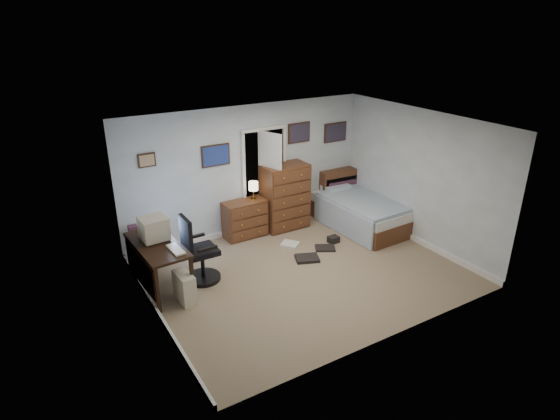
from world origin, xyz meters
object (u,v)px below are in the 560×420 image
object	(u,v)px
office_chair	(198,256)
low_dresser	(245,219)
computer_desk	(152,256)
bed	(359,212)
tall_dresser	(285,197)

from	to	relation	value
office_chair	low_dresser	world-z (taller)	office_chair
computer_desk	low_dresser	size ratio (longest dim) A/B	1.68
computer_desk	bed	bearing A→B (deg)	-0.43
low_dresser	bed	xyz separation A→B (m)	(2.19, -0.77, -0.05)
office_chair	tall_dresser	distance (m)	2.53
tall_dresser	computer_desk	bearing A→B (deg)	-163.16
computer_desk	office_chair	world-z (taller)	office_chair
computer_desk	low_dresser	xyz separation A→B (m)	(2.09, 1.00, -0.23)
computer_desk	tall_dresser	world-z (taller)	tall_dresser
office_chair	bed	xyz separation A→B (m)	(3.58, 0.33, -0.13)
office_chair	low_dresser	bearing A→B (deg)	38.18
low_dresser	bed	size ratio (longest dim) A/B	0.40
low_dresser	bed	world-z (taller)	low_dresser
computer_desk	bed	world-z (taller)	computer_desk
tall_dresser	bed	world-z (taller)	tall_dresser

